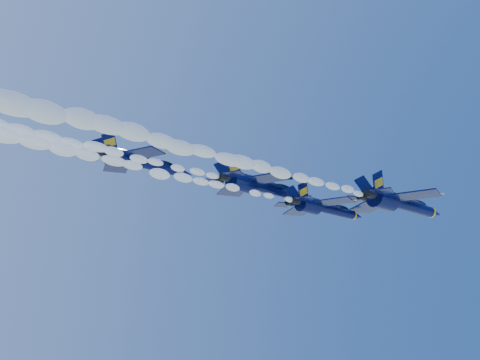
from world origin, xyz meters
TOP-DOWN VIEW (x-y plane):
  - jet_lead at (18.36, -8.55)m, footprint 19.03×15.61m
  - smoke_trail_jet_lead at (-22.18, -8.55)m, footprint 64.81×2.58m
  - jet_second at (9.13, -2.02)m, footprint 15.44×12.67m
  - smoke_trail_jet_second at (-29.88, -2.02)m, footprint 64.81×2.09m
  - jet_third at (1.72, 3.44)m, footprint 17.57×14.41m
  - jet_fourth at (-12.40, 13.84)m, footprint 16.76×13.75m

SIDE VIEW (x-z plane):
  - smoke_trail_jet_second at x=-29.88m, z-range 149.48..151.36m
  - jet_second at x=9.13m, z-range 148.03..153.77m
  - smoke_trail_jet_lead at x=-22.18m, z-range 150.20..152.52m
  - jet_lead at x=18.36m, z-range 148.33..155.40m
  - jet_third at x=1.72m, z-range 150.73..157.26m
  - jet_fourth at x=-12.40m, z-range 154.23..160.46m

